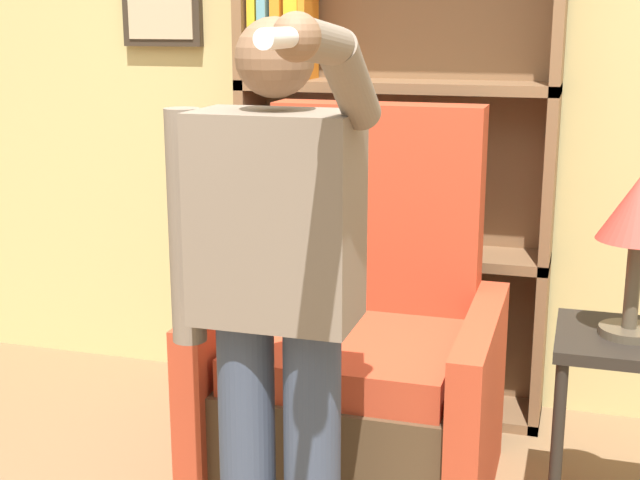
{
  "coord_description": "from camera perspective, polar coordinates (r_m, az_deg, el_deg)",
  "views": [
    {
      "loc": [
        0.64,
        -1.54,
        1.56
      ],
      "look_at": [
        -0.07,
        0.81,
        0.95
      ],
      "focal_mm": 50.0,
      "sensor_mm": 36.0,
      "label": 1
    }
  ],
  "objects": [
    {
      "name": "wall_back",
      "position": [
        3.63,
        6.6,
        11.31
      ],
      "size": [
        8.0,
        0.11,
        2.8
      ],
      "color": "tan",
      "rests_on": "ground_plane"
    },
    {
      "name": "bookcase",
      "position": [
        3.57,
        2.49,
        4.13
      ],
      "size": [
        1.23,
        0.28,
        1.97
      ],
      "color": "brown",
      "rests_on": "ground_plane"
    },
    {
      "name": "armchair",
      "position": [
        3.06,
        2.43,
        -8.45
      ],
      "size": [
        0.93,
        0.82,
        1.28
      ],
      "color": "#4C3823",
      "rests_on": "ground_plane"
    },
    {
      "name": "person_standing",
      "position": [
        2.24,
        -2.88,
        -3.56
      ],
      "size": [
        0.55,
        0.78,
        1.58
      ],
      "color": "#384256",
      "rests_on": "ground_plane"
    },
    {
      "name": "side_table",
      "position": [
        2.83,
        18.91,
        -8.31
      ],
      "size": [
        0.41,
        0.41,
        0.66
      ],
      "color": "black",
      "rests_on": "ground_plane"
    },
    {
      "name": "table_lamp",
      "position": [
        2.69,
        19.72,
        1.29
      ],
      "size": [
        0.23,
        0.23,
        0.48
      ],
      "color": "#4C4233",
      "rests_on": "side_table"
    }
  ]
}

